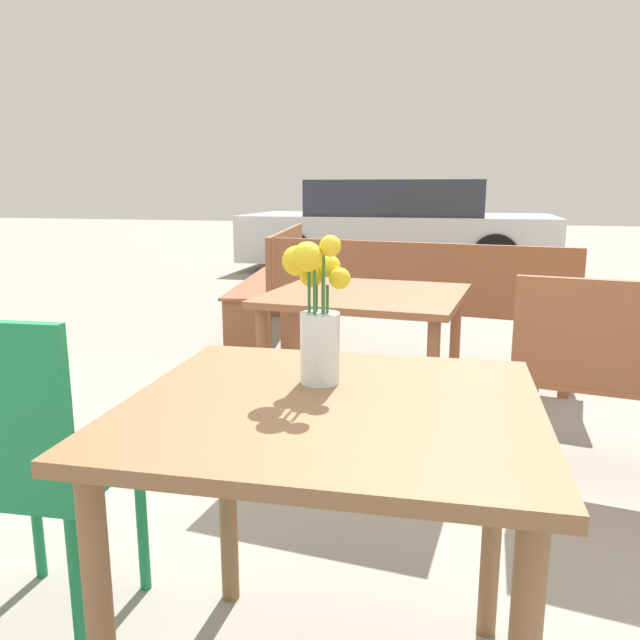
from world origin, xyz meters
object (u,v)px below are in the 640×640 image
Objects in this scene: parked_car at (397,227)px; table_front at (333,452)px; cafe_chair at (25,459)px; bench_far at (418,303)px; table_back at (366,315)px; flower_vase at (318,320)px; bench_middle at (276,278)px.

table_front is at bearing -83.65° from parked_car.
bench_far is at bearing 74.64° from cafe_chair.
parked_car is (-0.80, 5.26, 0.14)m from bench_far.
table_back is (0.58, 1.51, 0.10)m from cafe_chair.
flower_vase is at bearing -84.31° from table_back.
table_front is at bearing -69.94° from bench_middle.
parked_car reaches higher than bench_far.
parked_car reaches higher than table_back.
parked_car is at bearing 96.35° from table_front.
bench_middle reaches higher than table_front.
bench_middle is at bearing 110.06° from table_front.
table_back is at bearing 68.92° from cafe_chair.
table_back is at bearing -96.84° from bench_far.
cafe_chair is at bearing -89.33° from parked_car.
parked_car is (-0.09, 7.86, 0.10)m from cafe_chair.
table_front is 2.62m from bench_far.
cafe_chair reaches higher than table_back.
flower_vase is at bearing -84.00° from parked_car.
bench_far is at bearing 83.16° from table_back.
bench_far is 0.43× the size of parked_car.
cafe_chair is 1.62m from table_back.
bench_middle is (-1.20, 3.34, -0.41)m from flower_vase.
cafe_chair is at bearing -173.03° from flower_vase.
table_back is 0.21× the size of parked_car.
cafe_chair reaches higher than bench_far.
flower_vase is 0.82m from cafe_chair.
bench_far is 5.33m from parked_car.
bench_middle is 1.91× the size of table_back.
bench_far is at bearing 90.27° from flower_vase.
cafe_chair is at bearing 178.34° from table_front.
table_back is at bearing -83.93° from parked_car.
table_front is 3.68m from bench_middle.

